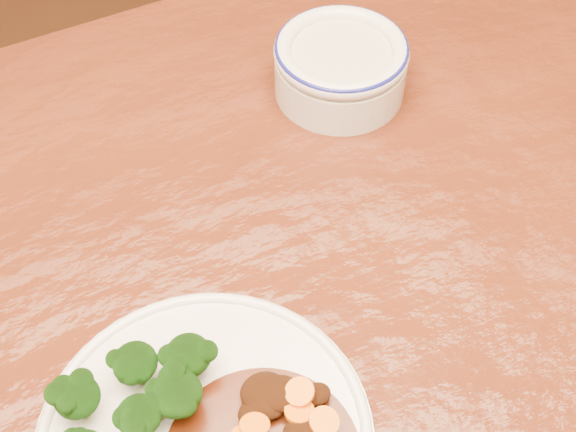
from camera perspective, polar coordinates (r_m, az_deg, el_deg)
name	(u,v)px	position (r m, az deg, el deg)	size (l,w,h in m)	color
dining_table	(267,366)	(0.75, -1.52, -10.59)	(1.54, 0.98, 0.75)	#51200E
broccoli_florets	(144,393)	(0.62, -10.21, -12.25)	(0.13, 0.09, 0.04)	#7EA354
dip_bowl	(341,65)	(0.84, 3.76, 10.65)	(0.14, 0.14, 0.06)	silver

